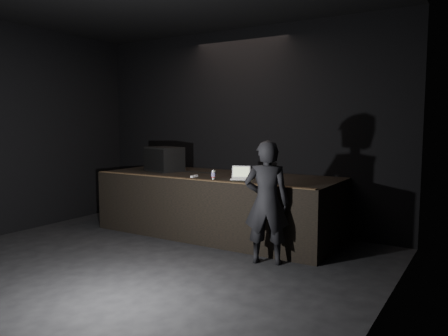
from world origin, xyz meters
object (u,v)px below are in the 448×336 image
at_px(laptop, 241,176).
at_px(person, 267,202).
at_px(beer_can, 213,175).
at_px(stage_riser, 218,204).
at_px(stage_monitor, 164,159).

relative_size(laptop, person, 0.22).
bearing_deg(person, beer_can, -39.42).
distance_m(laptop, beer_can, 0.42).
height_order(stage_riser, person, person).
bearing_deg(stage_riser, person, -34.77).
bearing_deg(beer_can, person, -19.33).
distance_m(stage_monitor, beer_can, 1.50).
height_order(laptop, beer_can, laptop).
bearing_deg(laptop, person, -63.79).
bearing_deg(stage_riser, laptop, -25.57).
bearing_deg(laptop, stage_riser, 131.44).
relative_size(stage_riser, laptop, 11.17).
xyz_separation_m(laptop, person, (0.77, -0.66, -0.23)).
bearing_deg(laptop, stage_monitor, 148.43).
relative_size(beer_can, person, 0.09).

